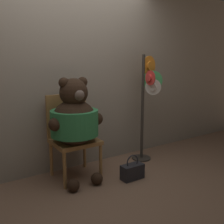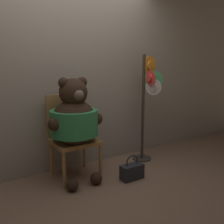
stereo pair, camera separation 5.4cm
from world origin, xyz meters
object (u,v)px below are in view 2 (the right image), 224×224
object	(u,v)px
chair	(72,133)
hat_display_rack	(148,97)
teddy_bear	(74,120)
handbag_on_ground	(132,171)

from	to	relation	value
chair	hat_display_rack	world-z (taller)	hat_display_rack
teddy_bear	hat_display_rack	xyz separation A→B (m)	(1.18, 0.06, 0.19)
hat_display_rack	handbag_on_ground	size ratio (longest dim) A/B	4.92
hat_display_rack	handbag_on_ground	bearing A→B (deg)	-144.62
teddy_bear	hat_display_rack	distance (m)	1.20
hat_display_rack	handbag_on_ground	distance (m)	1.11
chair	teddy_bear	xyz separation A→B (m)	(-0.03, -0.17, 0.20)
hat_display_rack	handbag_on_ground	world-z (taller)	hat_display_rack
hat_display_rack	handbag_on_ground	xyz separation A→B (m)	(-0.59, -0.42, -0.85)
hat_display_rack	chair	bearing A→B (deg)	174.33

